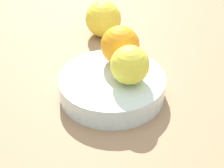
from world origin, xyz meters
The scene contains 5 objects.
ground_plane centered at (0.00, 0.00, -1.00)cm, with size 110.00×110.00×2.00cm, color #997551.
fruit_bowl centered at (0.00, 0.00, 1.88)cm, with size 19.38×19.38×3.97cm.
orange_in_bowl_0 centered at (-3.11, 4.22, 7.60)cm, with size 7.26×7.26×7.26cm, color orange.
orange_in_bowl_1 centered at (2.83, 1.66, 7.37)cm, with size 6.81×6.81×6.81cm, color yellow.
orange_loose_0 centered at (-19.59, 12.19, 4.18)cm, with size 8.35×8.35×8.35cm, color yellow.
Camera 1 is at (39.96, -30.06, 39.65)cm, focal length 54.96 mm.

